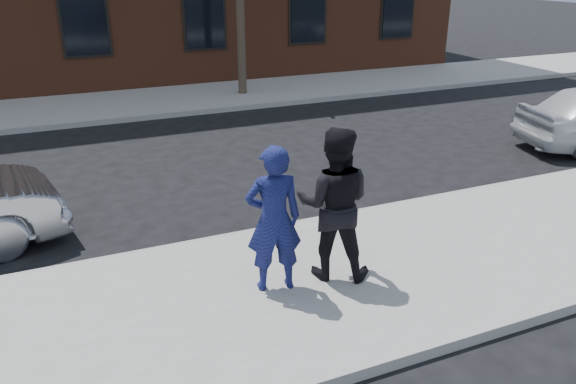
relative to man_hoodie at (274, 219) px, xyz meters
name	(u,v)px	position (x,y,z in m)	size (l,w,h in m)	color
ground	(190,310)	(-1.11, 0.13, -1.13)	(100.00, 100.00, 0.00)	black
near_sidewalk	(195,315)	(-1.11, -0.12, -1.05)	(50.00, 3.50, 0.15)	gray
near_curb	(164,251)	(-1.11, 1.68, -1.05)	(50.00, 0.10, 0.15)	#999691
far_sidewalk	(97,107)	(-1.11, 11.38, -1.05)	(50.00, 3.50, 0.15)	gray
far_curb	(104,122)	(-1.11, 9.58, -1.05)	(50.00, 0.10, 0.15)	#999691
man_hoodie	(274,219)	(0.00, 0.00, 0.00)	(0.78, 0.58, 1.95)	navy
man_peacoat	(334,204)	(0.85, 0.00, 0.06)	(1.26, 1.18, 2.07)	black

